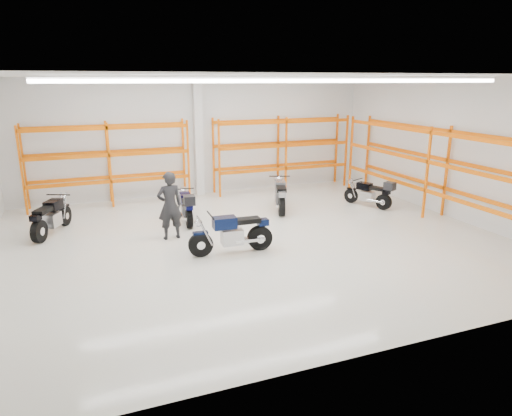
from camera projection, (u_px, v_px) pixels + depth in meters
name	position (u px, v px, depth m)	size (l,w,h in m)	color
ground	(251.00, 240.00, 13.04)	(14.00, 14.00, 0.00)	beige
room_shell	(250.00, 124.00, 12.17)	(14.02, 12.02, 4.51)	silver
motorcycle_main	(235.00, 234.00, 11.94)	(2.26, 0.75, 1.11)	black
motorcycle_back_a	(50.00, 218.00, 13.35)	(1.11, 2.06, 1.08)	black
motorcycle_back_b	(187.00, 207.00, 14.44)	(0.67, 2.09, 1.07)	black
motorcycle_back_c	(280.00, 196.00, 15.87)	(1.04, 2.16, 1.10)	black
motorcycle_back_d	(372.00, 194.00, 16.28)	(1.04, 1.88, 1.02)	black
standing_man	(170.00, 206.00, 12.90)	(0.71, 0.47, 1.96)	black
structural_column	(199.00, 138.00, 17.66)	(0.32, 0.32, 4.50)	white
pallet_racking_back_left	(109.00, 156.00, 16.30)	(5.67, 0.87, 3.00)	#FB5B10
pallet_racking_back_right	(282.00, 146.00, 18.65)	(5.67, 0.87, 3.00)	#FB5B10
pallet_racking_side	(438.00, 163.00, 14.78)	(0.87, 9.07, 3.00)	#FB5B10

